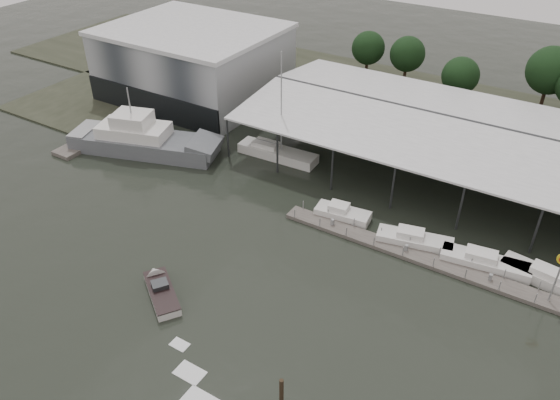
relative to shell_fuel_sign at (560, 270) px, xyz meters
The scene contains 15 objects.
ground 29.06m from the shell_fuel_sign, 159.69° to the right, with size 200.00×200.00×0.00m, color black.
land_strip_far 42.05m from the shell_fuel_sign, 130.15° to the left, with size 140.00×30.00×0.30m.
land_strip_west 70.03m from the shell_fuel_sign, 163.37° to the left, with size 20.00×40.00×0.30m.
storage_warehouse 58.52m from the shell_fuel_sign, 160.06° to the left, with size 24.50×20.50×10.50m.
covered_boat_shed 20.71m from the shell_fuel_sign, 119.05° to the left, with size 58.24×24.00×6.96m.
trawler_dock 57.26m from the shell_fuel_sign, behind, with size 3.00×18.00×0.50m.
floating_dock 12.57m from the shell_fuel_sign, behind, with size 28.00×2.00×1.40m.
shell_fuel_sign is the anchor object (origin of this frame).
grey_trawler 49.03m from the shell_fuel_sign, behind, with size 20.07×10.89×8.84m.
white_sailboat 35.27m from the shell_fuel_sign, 164.21° to the left, with size 10.45×3.03×13.93m.
speedboat_underway 34.14m from the shell_fuel_sign, 150.71° to the right, with size 15.36×11.05×2.00m.
moored_cruiser_0 21.26m from the shell_fuel_sign, behind, with size 5.99×2.83×1.70m.
moored_cruiser_1 13.38m from the shell_fuel_sign, behind, with size 7.68×3.76×1.70m.
moored_cruiser_2 7.16m from the shell_fuel_sign, 161.42° to the left, with size 8.34×3.24×1.70m.
moored_cruiser_3 4.24m from the shell_fuel_sign, 91.13° to the left, with size 9.62×3.61×1.70m.
Camera 1 is at (25.18, -31.44, 34.06)m, focal length 35.00 mm.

